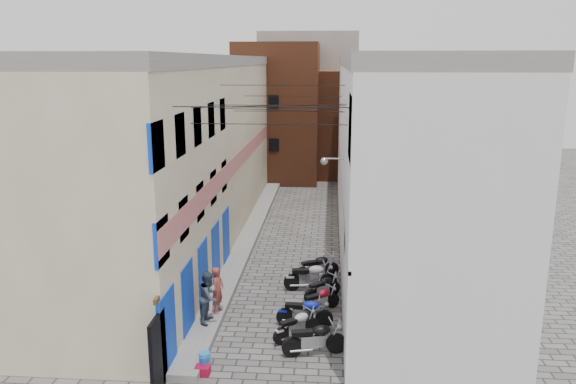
% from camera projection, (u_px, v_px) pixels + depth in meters
% --- Properties ---
extents(plinth, '(0.90, 26.00, 0.25)m').
position_uv_depth(plinth, '(249.00, 237.00, 28.20)').
color(plinth, gray).
rests_on(plinth, ground).
extents(building_left, '(5.10, 27.00, 9.00)m').
position_uv_depth(building_left, '(188.00, 150.00, 27.37)').
color(building_left, '#C1AF92').
rests_on(building_left, ground).
extents(building_right, '(5.94, 26.00, 9.00)m').
position_uv_depth(building_right, '(394.00, 152.00, 26.66)').
color(building_right, silver).
rests_on(building_right, ground).
extents(building_far_brick_left, '(6.00, 6.00, 10.00)m').
position_uv_depth(building_far_brick_left, '(278.00, 112.00, 41.64)').
color(building_far_brick_left, brown).
rests_on(building_far_brick_left, ground).
extents(building_far_brick_right, '(5.00, 6.00, 8.00)m').
position_uv_depth(building_far_brick_right, '(345.00, 123.00, 43.43)').
color(building_far_brick_right, brown).
rests_on(building_far_brick_right, ground).
extents(building_far_concrete, '(8.00, 5.00, 11.00)m').
position_uv_depth(building_far_concrete, '(308.00, 100.00, 47.19)').
color(building_far_concrete, gray).
rests_on(building_far_concrete, ground).
extents(far_shopfront, '(2.00, 0.30, 2.40)m').
position_uv_depth(far_shopfront, '(303.00, 170.00, 39.64)').
color(far_shopfront, black).
rests_on(far_shopfront, ground).
extents(overhead_wires, '(5.80, 13.02, 1.32)m').
position_uv_depth(overhead_wires, '(279.00, 105.00, 21.24)').
color(overhead_wires, black).
rests_on(overhead_wires, ground).
extents(motorcycle_a, '(2.11, 1.09, 1.17)m').
position_uv_depth(motorcycle_a, '(314.00, 337.00, 17.02)').
color(motorcycle_a, black).
rests_on(motorcycle_a, ground).
extents(motorcycle_b, '(1.72, 1.57, 1.03)m').
position_uv_depth(motorcycle_b, '(297.00, 324.00, 18.01)').
color(motorcycle_b, '#B9B9BF').
rests_on(motorcycle_b, ground).
extents(motorcycle_c, '(1.95, 0.68, 1.12)m').
position_uv_depth(motorcycle_c, '(305.00, 311.00, 18.88)').
color(motorcycle_c, '#0B1DAB').
rests_on(motorcycle_c, ground).
extents(motorcycle_d, '(1.65, 1.44, 0.97)m').
position_uv_depth(motorcycle_d, '(320.00, 299.00, 20.00)').
color(motorcycle_d, '#A30B1F').
rests_on(motorcycle_d, ground).
extents(motorcycle_e, '(1.64, 1.55, 0.99)m').
position_uv_depth(motorcycle_e, '(322.00, 287.00, 21.04)').
color(motorcycle_e, black).
rests_on(motorcycle_e, ground).
extents(motorcycle_f, '(2.17, 0.96, 1.21)m').
position_uv_depth(motorcycle_f, '(310.00, 275.00, 21.86)').
color(motorcycle_f, '#AAAAAF').
rests_on(motorcycle_f, ground).
extents(motorcycle_g, '(2.03, 1.49, 1.14)m').
position_uv_depth(motorcycle_g, '(317.00, 266.00, 22.96)').
color(motorcycle_g, black).
rests_on(motorcycle_g, ground).
extents(person_a, '(0.52, 0.67, 1.63)m').
position_uv_depth(person_a, '(218.00, 290.00, 19.33)').
color(person_a, brown).
rests_on(person_a, plinth).
extents(person_b, '(0.78, 0.94, 1.76)m').
position_uv_depth(person_b, '(209.00, 297.00, 18.61)').
color(person_b, '#3A4557').
rests_on(person_b, plinth).
extents(water_jug_near, '(0.32, 0.32, 0.45)m').
position_uv_depth(water_jug_near, '(204.00, 364.00, 16.22)').
color(water_jug_near, '#214FA7').
rests_on(water_jug_near, ground).
extents(water_jug_far, '(0.40, 0.40, 0.52)m').
position_uv_depth(water_jug_far, '(205.00, 361.00, 16.30)').
color(water_jug_far, '#2A88D4').
rests_on(water_jug_far, ground).
extents(red_crate, '(0.44, 0.34, 0.26)m').
position_uv_depth(red_crate, '(203.00, 370.00, 16.03)').
color(red_crate, maroon).
rests_on(red_crate, ground).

